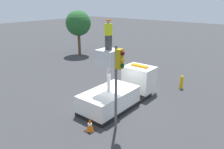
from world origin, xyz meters
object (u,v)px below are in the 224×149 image
(bucket_truck, at_px, (121,91))
(traffic_light_pole, at_px, (118,72))
(traffic_cone_rear, at_px, (90,125))
(tree_left_bg, at_px, (78,23))
(worker, at_px, (108,35))
(fire_hydrant, at_px, (181,82))

(bucket_truck, bearing_deg, traffic_light_pole, -145.98)
(bucket_truck, distance_m, traffic_cone_rear, 3.92)
(traffic_cone_rear, relative_size, tree_left_bg, 0.14)
(worker, height_order, traffic_light_pole, worker)
(bucket_truck, distance_m, worker, 4.18)
(worker, xyz_separation_m, tree_left_bg, (9.27, 12.70, -0.89))
(traffic_light_pole, xyz_separation_m, traffic_cone_rear, (-1.11, 1.05, -2.94))
(worker, distance_m, traffic_cone_rear, 5.21)
(fire_hydrant, xyz_separation_m, tree_left_bg, (2.82, 14.90, 3.44))
(tree_left_bg, bearing_deg, bucket_truck, -122.17)
(fire_hydrant, bearing_deg, traffic_cone_rear, 170.98)
(traffic_light_pole, xyz_separation_m, fire_hydrant, (7.87, -0.38, -2.78))
(bucket_truck, xyz_separation_m, tree_left_bg, (7.99, 12.70, 3.09))
(worker, relative_size, traffic_cone_rear, 2.23)
(traffic_light_pole, bearing_deg, bucket_truck, 34.02)
(traffic_light_pole, xyz_separation_m, tree_left_bg, (10.69, 14.52, 0.66))
(traffic_cone_rear, xyz_separation_m, tree_left_bg, (11.80, 13.48, 3.60))
(bucket_truck, bearing_deg, tree_left_bg, 57.83)
(bucket_truck, height_order, fire_hydrant, bucket_truck)
(worker, distance_m, fire_hydrant, 8.07)
(fire_hydrant, height_order, tree_left_bg, tree_left_bg)
(traffic_light_pole, distance_m, tree_left_bg, 18.05)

